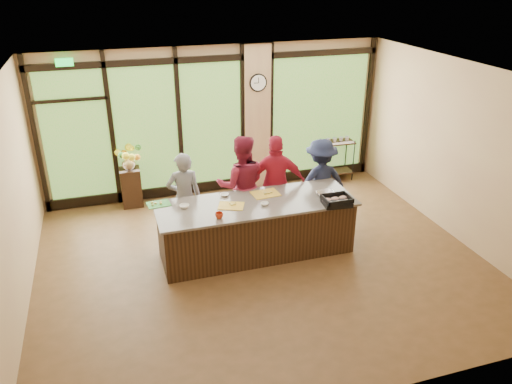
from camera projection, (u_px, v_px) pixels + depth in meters
floor at (261, 261)px, 8.11m from camera, size 7.00×7.00×0.00m
ceiling at (262, 75)px, 6.86m from camera, size 7.00×7.00×0.00m
back_wall at (216, 121)px, 10.08m from camera, size 7.00×0.00×7.00m
left_wall at (8, 207)px, 6.53m from camera, size 0.00×6.00×6.00m
right_wall at (458, 152)px, 8.43m from camera, size 0.00×6.00×6.00m
window_wall at (225, 126)px, 10.13m from camera, size 6.90×0.12×3.00m
island_base at (256, 229)px, 8.18m from camera, size 3.10×1.00×0.88m
countertop at (256, 203)px, 7.99m from camera, size 3.20×1.10×0.04m
wall_clock at (258, 83)px, 9.89m from camera, size 0.36×0.04×0.36m
cook_left at (184, 198)px, 8.42m from camera, size 0.59×0.39×1.60m
cook_midleft at (242, 185)px, 8.64m from camera, size 1.00×0.85×1.80m
cook_midright at (276, 184)px, 8.76m from camera, size 1.11×0.67×1.76m
cook_right at (320, 181)px, 9.06m from camera, size 1.06×0.65×1.60m
roasting_pan at (337, 203)px, 7.89m from camera, size 0.47×0.38×0.08m
mixing_bowl at (326, 195)px, 8.17m from camera, size 0.31×0.31×0.07m
cutting_board_left at (159, 204)px, 7.91m from camera, size 0.38×0.30×0.01m
cutting_board_center at (231, 206)px, 7.85m from camera, size 0.48×0.43×0.01m
cutting_board_right at (265, 194)px, 8.27m from camera, size 0.47×0.37×0.01m
prep_bowl_near at (184, 206)px, 7.80m from camera, size 0.20×0.20×0.05m
prep_bowl_mid at (265, 204)px, 7.88m from camera, size 0.15×0.15×0.04m
prep_bowl_far at (224, 195)px, 8.20m from camera, size 0.18×0.18×0.03m
red_ramekin at (219, 215)px, 7.47m from camera, size 0.13×0.13×0.09m
flower_stand at (131, 187)px, 9.84m from camera, size 0.39×0.39×0.77m
flower_vase at (128, 162)px, 9.62m from camera, size 0.32×0.32×0.27m
bar_cart at (337, 154)px, 10.96m from camera, size 0.73×0.43×0.98m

